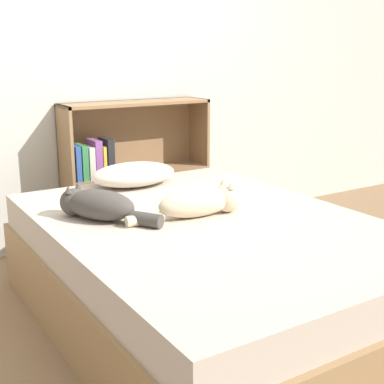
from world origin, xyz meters
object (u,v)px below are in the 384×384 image
Objects in this scene: pillow at (134,174)px; cat_light at (202,202)px; cat_dark at (97,205)px; bookshelf at (128,169)px; bed at (208,272)px.

pillow is 0.70m from cat_light.
cat_dark is 0.48× the size of bookshelf.
cat_dark is at bearing 146.11° from bed.
bookshelf is at bearing 81.09° from bed.
cat_dark is 1.17m from bookshelf.
cat_dark is at bearing -131.13° from pillow.
cat_light reaches higher than bed.
cat_light is (0.01, 0.07, 0.32)m from bed.
bookshelf reaches higher than bed.
cat_dark is (-0.43, -0.49, 0.00)m from pillow.
bookshelf reaches higher than pillow.
bookshelf is (0.20, 0.50, -0.08)m from pillow.
pillow is 0.50× the size of bookshelf.
bed is 1.95× the size of bookshelf.
pillow is 0.54m from bookshelf.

